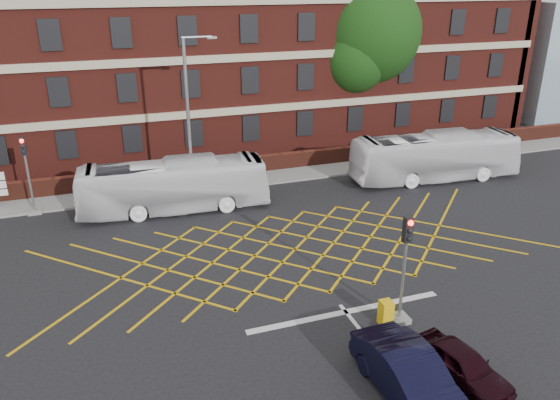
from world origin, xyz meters
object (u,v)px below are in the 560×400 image
object	(u,v)px
car_navy	(410,378)
utility_cabinet	(386,313)
traffic_light_near	(403,280)
traffic_light_far	(30,183)
deciduous_tree	(367,40)
street_lamp	(191,148)
car_maroon	(462,365)
bus_right	(435,157)
bus_left	(174,186)

from	to	relation	value
car_navy	utility_cabinet	size ratio (longest dim) A/B	4.91
car_navy	traffic_light_near	bearing A→B (deg)	61.25
traffic_light_far	utility_cabinet	size ratio (longest dim) A/B	4.40
car_navy	deciduous_tree	bearing A→B (deg)	63.66
street_lamp	deciduous_tree	bearing A→B (deg)	29.02
car_navy	deciduous_tree	size ratio (longest dim) A/B	0.40
car_maroon	deciduous_tree	distance (m)	28.61
car_navy	traffic_light_near	distance (m)	4.18
bus_right	car_navy	bearing A→B (deg)	149.28
bus_left	traffic_light_near	distance (m)	14.66
bus_left	street_lamp	size ratio (longest dim) A/B	1.13
traffic_light_far	utility_cabinet	distance (m)	20.09
car_maroon	utility_cabinet	bearing A→B (deg)	90.96
car_maroon	traffic_light_far	world-z (taller)	traffic_light_far
street_lamp	car_navy	bearing A→B (deg)	-80.11
deciduous_tree	utility_cabinet	bearing A→B (deg)	-115.14
bus_left	bus_right	world-z (taller)	bus_right
traffic_light_near	utility_cabinet	bearing A→B (deg)	177.58
traffic_light_near	traffic_light_far	size ratio (longest dim) A/B	1.00
deciduous_tree	traffic_light_far	xyz separation A→B (m)	(-23.47, -7.14, -5.82)
bus_right	traffic_light_far	xyz separation A→B (m)	(-23.55, 2.58, 0.27)
car_navy	street_lamp	distance (m)	18.28
traffic_light_far	street_lamp	xyz separation A→B (m)	(8.56, -1.13, 1.39)
traffic_light_far	car_maroon	bearing A→B (deg)	-53.99
car_maroon	traffic_light_near	xyz separation A→B (m)	(-0.18, 3.47, 1.17)
car_navy	street_lamp	xyz separation A→B (m)	(-3.11, 17.85, 2.37)
traffic_light_near	car_navy	bearing A→B (deg)	-116.71
car_navy	bus_right	bearing A→B (deg)	52.05
car_maroon	deciduous_tree	xyz separation A→B (m)	(9.79, 25.96, 6.99)
bus_right	utility_cabinet	world-z (taller)	bus_right
traffic_light_far	utility_cabinet	world-z (taller)	traffic_light_far
car_maroon	utility_cabinet	size ratio (longest dim) A/B	3.57
car_navy	traffic_light_near	xyz separation A→B (m)	(1.83, 3.63, 0.98)
car_navy	street_lamp	world-z (taller)	street_lamp
deciduous_tree	traffic_light_near	distance (m)	25.28
bus_right	car_maroon	world-z (taller)	bus_right
deciduous_tree	traffic_light_far	size ratio (longest dim) A/B	2.81
utility_cabinet	car_navy	bearing A→B (deg)	-108.87
bus_left	traffic_light_near	xyz separation A→B (m)	(6.21, -13.28, 0.34)
bus_left	car_maroon	distance (m)	17.95
utility_cabinet	bus_right	bearing A→B (deg)	50.18
street_lamp	utility_cabinet	bearing A→B (deg)	-72.91
street_lamp	utility_cabinet	world-z (taller)	street_lamp
bus_left	bus_right	bearing A→B (deg)	-87.40
traffic_light_near	traffic_light_far	bearing A→B (deg)	131.34
bus_right	car_maroon	xyz separation A→B (m)	(-9.87, -16.24, -0.90)
bus_left	car_navy	size ratio (longest dim) A/B	2.15
deciduous_tree	street_lamp	xyz separation A→B (m)	(-14.91, -8.27, -4.43)
car_navy	traffic_light_far	xyz separation A→B (m)	(-11.67, 18.98, 0.98)
traffic_light_near	utility_cabinet	world-z (taller)	traffic_light_near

